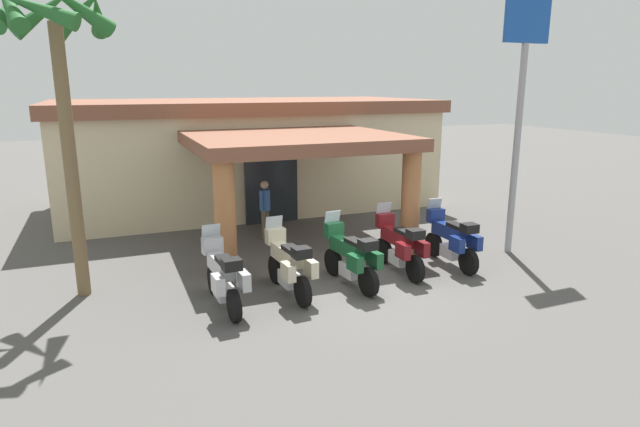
% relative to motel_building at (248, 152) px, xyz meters
% --- Properties ---
extents(ground_plane, '(80.00, 80.00, 0.00)m').
position_rel_motel_building_xyz_m(ground_plane, '(-0.06, -9.38, -2.04)').
color(ground_plane, '#514F4C').
extents(motel_building, '(13.92, 11.81, 3.99)m').
position_rel_motel_building_xyz_m(motel_building, '(0.00, 0.00, 0.00)').
color(motel_building, beige).
rests_on(motel_building, ground_plane).
extents(motorcycle_silver, '(0.72, 2.21, 1.61)m').
position_rel_motel_building_xyz_m(motorcycle_silver, '(-3.21, -9.46, -1.34)').
color(motorcycle_silver, black).
rests_on(motorcycle_silver, ground_plane).
extents(motorcycle_cream, '(0.72, 2.21, 1.61)m').
position_rel_motel_building_xyz_m(motorcycle_cream, '(-1.71, -9.29, -1.34)').
color(motorcycle_cream, black).
rests_on(motorcycle_cream, ground_plane).
extents(motorcycle_green, '(0.74, 2.21, 1.61)m').
position_rel_motel_building_xyz_m(motorcycle_green, '(-0.20, -9.33, -1.34)').
color(motorcycle_green, black).
rests_on(motorcycle_green, ground_plane).
extents(motorcycle_maroon, '(0.71, 2.21, 1.61)m').
position_rel_motel_building_xyz_m(motorcycle_maroon, '(1.30, -9.01, -1.34)').
color(motorcycle_maroon, black).
rests_on(motorcycle_maroon, ground_plane).
extents(motorcycle_blue, '(0.72, 2.21, 1.61)m').
position_rel_motel_building_xyz_m(motorcycle_blue, '(2.80, -9.08, -1.34)').
color(motorcycle_blue, black).
rests_on(motorcycle_blue, ground_plane).
extents(pedestrian, '(0.41, 0.40, 1.77)m').
position_rel_motel_building_xyz_m(pedestrian, '(-0.85, -4.81, -1.01)').
color(pedestrian, brown).
rests_on(pedestrian, ground_plane).
extents(palm_tree_roadside, '(2.39, 2.49, 6.71)m').
position_rel_motel_building_xyz_m(palm_tree_roadside, '(-5.95, -7.51, 3.23)').
color(palm_tree_roadside, brown).
rests_on(palm_tree_roadside, ground_plane).
extents(roadside_sign, '(1.40, 0.18, 6.69)m').
position_rel_motel_building_xyz_m(roadside_sign, '(4.99, -8.75, 2.44)').
color(roadside_sign, '#99999E').
rests_on(roadside_sign, ground_plane).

